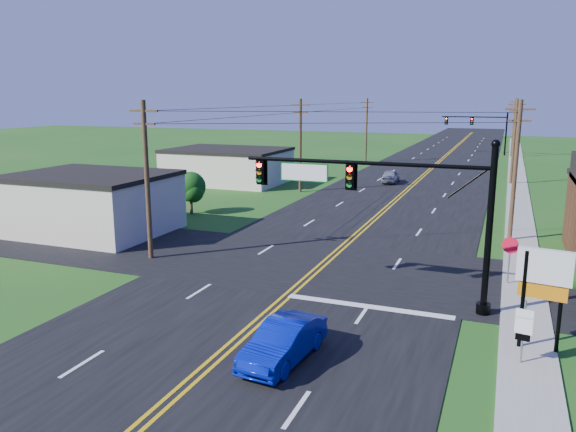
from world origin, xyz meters
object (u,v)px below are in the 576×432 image
at_px(stop_sign, 510,250).
at_px(blue_car, 284,342).
at_px(signal_mast_main, 384,199).
at_px(signal_mast_far, 478,126).
at_px(route_sign, 524,328).

bearing_deg(stop_sign, blue_car, -98.74).
height_order(signal_mast_main, signal_mast_far, same).
height_order(blue_car, route_sign, route_sign).
xyz_separation_m(blue_car, stop_sign, (7.30, 11.74, 1.05)).
bearing_deg(blue_car, signal_mast_far, 94.44).
xyz_separation_m(signal_mast_main, signal_mast_far, (0.10, 72.00, -0.20)).
bearing_deg(blue_car, stop_sign, 64.00).
height_order(signal_mast_main, blue_car, signal_mast_main).
bearing_deg(stop_sign, route_sign, -63.72).
xyz_separation_m(signal_mast_main, route_sign, (5.90, -4.41, -3.37)).
relative_size(blue_car, route_sign, 1.83).
bearing_deg(signal_mast_far, stop_sign, -85.50).
relative_size(signal_mast_far, stop_sign, 4.48).
bearing_deg(route_sign, stop_sign, 102.89).
bearing_deg(route_sign, blue_car, -150.71).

